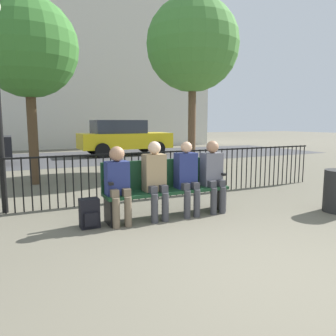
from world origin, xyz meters
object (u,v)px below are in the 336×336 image
(park_bench, at_px, (166,185))
(tree_0, at_px, (28,48))
(backpack, at_px, (89,213))
(tree_1, at_px, (193,45))
(parked_car_1, at_px, (123,137))
(seated_person_1, at_px, (155,176))
(seated_person_3, at_px, (213,172))
(seated_person_2, at_px, (187,175))
(seated_person_0, at_px, (118,181))

(park_bench, distance_m, tree_0, 5.09)
(backpack, distance_m, tree_0, 5.06)
(tree_1, bearing_deg, parked_car_1, 96.76)
(park_bench, xyz_separation_m, backpack, (-1.28, -0.11, -0.29))
(park_bench, bearing_deg, tree_0, 114.40)
(backpack, bearing_deg, seated_person_1, -0.96)
(seated_person_3, bearing_deg, park_bench, 171.01)
(seated_person_2, bearing_deg, parked_car_1, 78.04)
(tree_1, bearing_deg, seated_person_3, -115.62)
(seated_person_0, xyz_separation_m, seated_person_3, (1.67, 0.00, 0.01))
(seated_person_0, bearing_deg, tree_0, 102.85)
(seated_person_2, bearing_deg, seated_person_3, 0.00)
(seated_person_0, distance_m, seated_person_1, 0.60)
(seated_person_3, height_order, backpack, seated_person_3)
(backpack, relative_size, tree_1, 0.08)
(parked_car_1, bearing_deg, seated_person_2, -101.96)
(backpack, distance_m, parked_car_1, 10.73)
(park_bench, bearing_deg, parked_car_1, 76.11)
(seated_person_1, xyz_separation_m, seated_person_2, (0.57, -0.00, -0.01))
(park_bench, height_order, tree_1, tree_1)
(seated_person_2, height_order, backpack, seated_person_2)
(seated_person_3, height_order, parked_car_1, parked_car_1)
(seated_person_3, relative_size, parked_car_1, 0.29)
(seated_person_2, xyz_separation_m, tree_1, (2.76, 4.71, 3.26))
(parked_car_1, bearing_deg, park_bench, -103.89)
(seated_person_2, bearing_deg, seated_person_1, 179.91)
(seated_person_1, distance_m, seated_person_2, 0.57)
(seated_person_0, height_order, seated_person_2, seated_person_2)
(backpack, relative_size, parked_car_1, 0.10)
(park_bench, bearing_deg, tree_1, 56.04)
(seated_person_2, relative_size, parked_car_1, 0.29)
(seated_person_0, distance_m, seated_person_3, 1.67)
(backpack, bearing_deg, tree_0, 96.90)
(seated_person_0, xyz_separation_m, backpack, (-0.43, 0.02, -0.46))
(park_bench, xyz_separation_m, tree_1, (3.09, 4.58, 3.43))
(seated_person_1, bearing_deg, tree_0, 110.72)
(seated_person_1, bearing_deg, seated_person_0, -179.70)
(seated_person_1, xyz_separation_m, tree_1, (3.33, 4.71, 3.24))
(seated_person_0, relative_size, parked_car_1, 0.28)
(seated_person_3, xyz_separation_m, tree_1, (2.26, 4.71, 3.25))
(backpack, bearing_deg, seated_person_3, -0.50)
(seated_person_1, xyz_separation_m, seated_person_3, (1.07, -0.00, -0.01))
(seated_person_3, bearing_deg, backpack, 179.50)
(seated_person_1, height_order, tree_0, tree_0)
(seated_person_0, height_order, tree_1, tree_1)
(tree_1, bearing_deg, seated_person_0, -129.84)
(seated_person_0, distance_m, parked_car_1, 10.59)
(seated_person_1, distance_m, parked_car_1, 10.41)
(tree_0, bearing_deg, park_bench, -65.60)
(seated_person_2, height_order, tree_1, tree_1)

